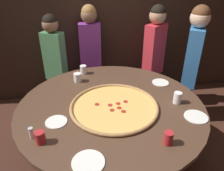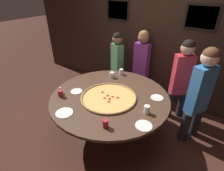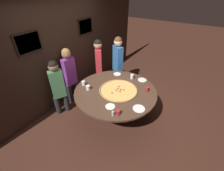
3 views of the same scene
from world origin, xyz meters
The scene contains 18 objects.
ground_plane centered at (0.00, 0.00, 0.00)m, with size 24.00×24.00×0.00m, color #422319.
back_wall centered at (0.00, 1.50, 1.30)m, with size 6.40×0.08×2.60m.
dining_table centered at (0.00, 0.00, 0.63)m, with size 1.80×1.80×0.74m.
giant_pizza centered at (0.02, -0.06, 0.75)m, with size 0.84×0.84×0.03m.
drink_cup_far_left centered at (-0.60, -0.43, 0.79)m, with size 0.08×0.08×0.10m, color #B22328.
drink_cup_far_right centered at (0.64, -0.07, 0.80)m, with size 0.08×0.08×0.11m, color white.
drink_cup_centre_back centered at (-0.24, 0.72, 0.79)m, with size 0.08×0.08×0.11m, color white.
drink_cup_by_shaker centered at (-0.31, 0.52, 0.79)m, with size 0.09×0.09×0.10m, color white.
drink_cup_near_left centered at (0.34, -0.59, 0.79)m, with size 0.07×0.07×0.11m, color #B22328.
white_plate_left_side centered at (0.71, -0.32, 0.74)m, with size 0.21×0.21×0.01m, color white.
white_plate_right_side centered at (-0.50, -0.20, 0.74)m, with size 0.19×0.19×0.01m, color white.
white_plate_far_back centered at (0.62, 0.34, 0.74)m, with size 0.19×0.19×0.01m, color white.
white_plate_beside_cup centered at (-0.26, -0.68, 0.74)m, with size 0.23×0.23×0.01m, color white.
condiment_shaker centered at (-0.67, -0.37, 0.79)m, with size 0.04×0.04×0.10m.
diner_side_right centered at (-0.11, 1.30, 0.83)m, with size 0.37×0.22×1.46m.
diner_side_left centered at (-0.61, 1.15, 0.79)m, with size 0.36×0.27×1.38m.
diner_centre_back centered at (0.77, 1.05, 0.84)m, with size 0.38×0.33×1.48m.
diner_far_left centered at (1.13, 0.64, 0.87)m, with size 0.31×0.40×1.53m.
Camera 2 is at (1.28, -1.83, 2.21)m, focal length 28.00 mm.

